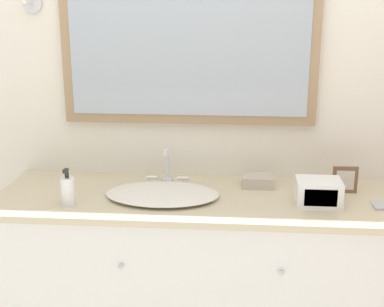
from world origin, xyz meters
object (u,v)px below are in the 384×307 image
(sink_basin, at_px, (163,193))
(soap_bottle, at_px, (68,190))
(picture_frame, at_px, (345,180))
(appliance_box, at_px, (318,192))

(sink_basin, height_order, soap_bottle, sink_basin)
(soap_bottle, bearing_deg, picture_frame, 11.35)
(sink_basin, bearing_deg, picture_frame, 8.25)
(sink_basin, relative_size, appliance_box, 2.64)
(appliance_box, bearing_deg, picture_frame, 47.32)
(sink_basin, distance_m, soap_bottle, 0.42)
(sink_basin, bearing_deg, appliance_box, -2.82)
(sink_basin, relative_size, soap_bottle, 3.06)
(appliance_box, bearing_deg, soap_bottle, -175.16)
(soap_bottle, xyz_separation_m, appliance_box, (1.08, 0.09, -0.01))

